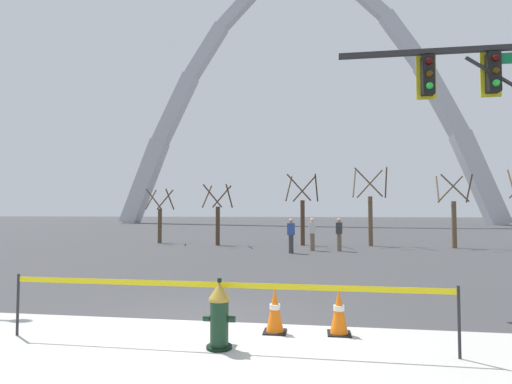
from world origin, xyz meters
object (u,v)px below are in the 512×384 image
Objects in this scene: monument_arch at (302,106)px; traffic_cone_by_hydrant at (275,310)px; pedestrian_standing_center at (291,235)px; pedestrian_walking_right at (339,234)px; pedestrian_walking_left at (312,234)px; traffic_cone_mid_sidewalk at (339,312)px; traffic_signal_gantry at (507,115)px; fire_hydrant at (219,315)px.

traffic_cone_by_hydrant is at bearing -88.68° from monument_arch.
pedestrian_standing_center is 2.60m from pedestrian_walking_right.
pedestrian_walking_left and pedestrian_standing_center have the same top height.
pedestrian_standing_center reaches higher than traffic_cone_mid_sidewalk.
traffic_signal_gantry reaches higher than traffic_cone_by_hydrant.
traffic_signal_gantry is at bearing -59.38° from pedestrian_standing_center.
traffic_cone_mid_sidewalk is 0.46× the size of pedestrian_standing_center.
pedestrian_walking_left is at bearing 177.07° from pedestrian_walking_right.
pedestrian_walking_left is at bearing 85.21° from fire_hydrant.
pedestrian_walking_right is (1.28, -0.07, 0.00)m from pedestrian_walking_left.
pedestrian_walking_right reaches higher than traffic_cone_mid_sidewalk.
traffic_cone_by_hydrant is 1.00× the size of traffic_cone_mid_sidewalk.
pedestrian_walking_left is (-0.51, 13.46, 0.46)m from traffic_cone_mid_sidewalk.
traffic_cone_mid_sidewalk is at bearing 3.18° from traffic_cone_by_hydrant.
traffic_cone_by_hydrant is at bearing -92.12° from pedestrian_walking_left.
pedestrian_walking_right is at bearing 106.68° from traffic_signal_gantry.
monument_arch is (-2.25, 53.77, 17.28)m from traffic_cone_mid_sidewalk.
pedestrian_standing_center is (-5.34, 9.02, -3.25)m from traffic_signal_gantry.
traffic_cone_by_hydrant is 13.53m from pedestrian_walking_left.
fire_hydrant is 1.36× the size of traffic_cone_mid_sidewalk.
monument_arch reaches higher than pedestrian_standing_center.
traffic_cone_by_hydrant is at bearing 50.45° from fire_hydrant.
pedestrian_walking_right reaches higher than fire_hydrant.
pedestrian_walking_left reaches higher than fire_hydrant.
traffic_cone_mid_sidewalk is (1.71, 0.91, -0.11)m from fire_hydrant.
traffic_cone_mid_sidewalk is at bearing -87.85° from pedestrian_walking_left.
pedestrian_walking_right is at bearing 80.13° from fire_hydrant.
traffic_cone_by_hydrant is 12.15m from pedestrian_standing_center.
traffic_cone_mid_sidewalk is 0.12× the size of traffic_signal_gantry.
pedestrian_walking_right is at bearing -2.93° from pedestrian_walking_left.
pedestrian_walking_left is at bearing 92.15° from traffic_cone_mid_sidewalk.
traffic_cone_mid_sidewalk is at bearing -83.09° from pedestrian_standing_center.
fire_hydrant reaches higher than traffic_cone_mid_sidewalk.
monument_arch is at bearing 91.08° from pedestrian_standing_center.
traffic_cone_by_hydrant is 0.12× the size of traffic_signal_gantry.
monument_arch is 35.66× the size of pedestrian_standing_center.
pedestrian_standing_center is at bearing 96.91° from traffic_cone_mid_sidewalk.
monument_arch is (-0.54, 54.67, 17.17)m from fire_hydrant.
traffic_cone_by_hydrant is 1.01m from traffic_cone_mid_sidewalk.
fire_hydrant is 14.42m from pedestrian_walking_left.
traffic_cone_mid_sidewalk is at bearing -141.79° from traffic_signal_gantry.
pedestrian_walking_right is at bearing -85.71° from monument_arch.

